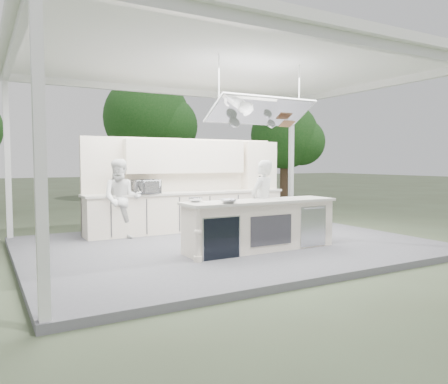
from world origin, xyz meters
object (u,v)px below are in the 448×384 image
demo_island (260,225)px  back_counter (189,211)px  sous_chef (122,199)px  head_chef (263,203)px

demo_island → back_counter: size_ratio=0.61×
sous_chef → head_chef: bearing=-21.7°
demo_island → head_chef: size_ratio=1.81×
head_chef → back_counter: bearing=-99.1°
head_chef → demo_island: bearing=28.9°
head_chef → sous_chef: (-2.29, 2.05, 0.01)m
demo_island → sous_chef: sous_chef is taller
sous_chef → back_counter: bearing=31.3°
back_counter → head_chef: head_chef is taller
back_counter → sous_chef: (-1.77, -0.35, 0.39)m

